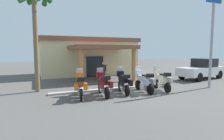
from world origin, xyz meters
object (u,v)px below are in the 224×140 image
at_px(pedestrian, 103,70).
at_px(pickup_truck_white, 202,69).
at_px(palm_tree_roadside, 35,12).
at_px(roadside_sign, 213,21).
at_px(motel_building, 88,56).
at_px(motorcycle_silver, 144,81).
at_px(motorcycle_orange, 80,86).
at_px(motorcycle_black, 124,82).
at_px(motorcycle_cream, 162,80).
at_px(motorcycle_maroon, 103,84).

xyz_separation_m(pedestrian, pickup_truck_white, (9.20, -2.14, -0.06)).
height_order(palm_tree_roadside, roadside_sign, roadside_sign).
distance_m(motel_building, motorcycle_silver, 10.79).
distance_m(motorcycle_orange, motorcycle_black, 2.77).
xyz_separation_m(pickup_truck_white, palm_tree_roadside, (-14.53, 0.22, 4.16)).
distance_m(pickup_truck_white, roadside_sign, 5.83).
bearing_deg(palm_tree_roadside, motorcycle_black, -28.23).
bearing_deg(roadside_sign, motorcycle_orange, 175.19).
distance_m(pedestrian, roadside_sign, 9.09).
bearing_deg(pickup_truck_white, motorcycle_silver, -172.39).
bearing_deg(pickup_truck_white, motorcycle_cream, -168.84).
height_order(motel_building, pedestrian, motel_building).
height_order(motorcycle_maroon, motorcycle_silver, same).
bearing_deg(pedestrian, motorcycle_cream, 26.89).
xyz_separation_m(motorcycle_cream, palm_tree_roadside, (-7.75, 2.92, 4.39)).
relative_size(motorcycle_maroon, motorcycle_silver, 1.00).
bearing_deg(motorcycle_silver, pickup_truck_white, -69.26).
relative_size(motorcycle_black, pedestrian, 1.27).
bearing_deg(roadside_sign, motel_building, 117.67).
xyz_separation_m(motel_building, motorcycle_silver, (0.70, -10.67, -1.40)).
relative_size(palm_tree_roadside, roadside_sign, 0.95).
bearing_deg(pickup_truck_white, pedestrian, 156.34).
bearing_deg(motorcycle_maroon, pedestrian, -14.75).
bearing_deg(pedestrian, roadside_sign, 49.35).
relative_size(motorcycle_cream, roadside_sign, 0.31).
xyz_separation_m(motorcycle_orange, motorcycle_black, (2.77, 0.04, 0.00)).
bearing_deg(pedestrian, palm_tree_roadside, -69.80).
bearing_deg(motel_building, motorcycle_orange, -108.52).
distance_m(motorcycle_maroon, motorcycle_black, 1.39).
distance_m(motorcycle_maroon, roadside_sign, 8.99).
bearing_deg(palm_tree_roadside, motorcycle_cream, -20.61).
bearing_deg(roadside_sign, motorcycle_maroon, 174.80).
bearing_deg(pedestrian, motorcycle_black, -4.06).
bearing_deg(motorcycle_black, motorcycle_silver, -88.59).
height_order(motorcycle_maroon, motorcycle_cream, same).
relative_size(motorcycle_orange, motorcycle_cream, 1.00).
xyz_separation_m(motorcycle_orange, palm_tree_roadside, (-2.20, 2.71, 4.39)).
height_order(motorcycle_orange, motorcycle_cream, same).
bearing_deg(pickup_truck_white, motorcycle_maroon, -177.40).
bearing_deg(roadside_sign, motorcycle_black, 172.85).
relative_size(motel_building, pedestrian, 6.28).
bearing_deg(pedestrian, pickup_truck_white, 77.20).
relative_size(motorcycle_silver, pickup_truck_white, 0.41).
bearing_deg(motel_building, roadside_sign, -62.59).
height_order(motorcycle_orange, pickup_truck_white, pickup_truck_white).
relative_size(motorcycle_orange, pickup_truck_white, 0.40).
bearing_deg(palm_tree_roadside, motorcycle_silver, -24.45).
relative_size(motorcycle_maroon, palm_tree_roadside, 0.33).
bearing_deg(roadside_sign, motorcycle_cream, 171.32).
bearing_deg(motorcycle_cream, motorcycle_orange, 97.14).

